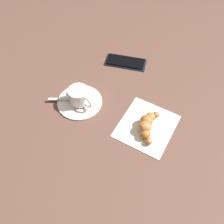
{
  "coord_description": "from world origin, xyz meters",
  "views": [
    {
      "loc": [
        -0.28,
        0.4,
        0.67
      ],
      "look_at": [
        -0.02,
        -0.01,
        0.01
      ],
      "focal_mm": 40.86,
      "sensor_mm": 36.0,
      "label": 1
    }
  ],
  "objects": [
    {
      "name": "croissant",
      "position": [
        -0.14,
        -0.02,
        0.02
      ],
      "size": [
        0.07,
        0.13,
        0.04
      ],
      "color": "#B56E36",
      "rests_on": "napkin"
    },
    {
      "name": "espresso_cup",
      "position": [
        0.1,
        0.01,
        0.04
      ],
      "size": [
        0.09,
        0.07,
        0.05
      ],
      "color": "white",
      "rests_on": "saucer"
    },
    {
      "name": "ground_plane",
      "position": [
        0.0,
        0.0,
        0.0
      ],
      "size": [
        1.8,
        1.8,
        0.0
      ],
      "primitive_type": "plane",
      "color": "brown"
    },
    {
      "name": "sugar_packet",
      "position": [
        0.12,
        -0.01,
        0.01
      ],
      "size": [
        0.06,
        0.04,
        0.01
      ],
      "primitive_type": "cube",
      "rotation": [
        0.0,
        0.0,
        6.74
      ],
      "color": "tan",
      "rests_on": "saucer"
    },
    {
      "name": "napkin",
      "position": [
        -0.13,
        -0.03,
        0.0
      ],
      "size": [
        0.17,
        0.19,
        0.0
      ],
      "primitive_type": "cube",
      "rotation": [
        0.0,
        0.0,
        0.06
      ],
      "color": "silver",
      "rests_on": "ground"
    },
    {
      "name": "saucer",
      "position": [
        0.1,
        0.01,
        0.0
      ],
      "size": [
        0.15,
        0.15,
        0.01
      ],
      "primitive_type": "cylinder",
      "color": "white",
      "rests_on": "ground"
    },
    {
      "name": "cell_phone",
      "position": [
        0.07,
        -0.24,
        0.0
      ],
      "size": [
        0.17,
        0.11,
        0.01
      ],
      "color": "#181F2E",
      "rests_on": "ground"
    },
    {
      "name": "teaspoon",
      "position": [
        0.11,
        0.01,
        0.01
      ],
      "size": [
        0.13,
        0.09,
        0.01
      ],
      "color": "silver",
      "rests_on": "saucer"
    }
  ]
}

